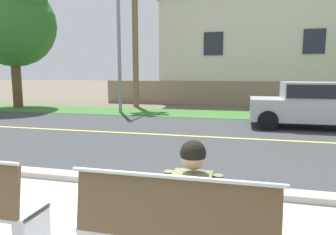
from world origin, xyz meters
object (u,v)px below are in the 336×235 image
object	(u,v)px
streetlamp	(120,25)
shade_tree_far_left	(13,18)
bench_right	(176,231)
car_silver_near	(317,103)
seated_person_olive	(194,201)

from	to	relation	value
streetlamp	shade_tree_far_left	size ratio (longest dim) A/B	0.99
bench_right	car_silver_near	size ratio (longest dim) A/B	0.41
car_silver_near	seated_person_olive	bearing A→B (deg)	-108.01
car_silver_near	shade_tree_far_left	size ratio (longest dim) A/B	0.60
seated_person_olive	car_silver_near	bearing A→B (deg)	71.99
seated_person_olive	shade_tree_far_left	bearing A→B (deg)	134.79
bench_right	seated_person_olive	world-z (taller)	seated_person_olive
bench_right	car_silver_near	xyz separation A→B (m)	(2.89, 8.66, 0.40)
seated_person_olive	car_silver_near	size ratio (longest dim) A/B	0.29
bench_right	seated_person_olive	bearing A→B (deg)	52.29
car_silver_near	shade_tree_far_left	xyz separation A→B (m)	(-14.06, 2.89, 3.83)
streetlamp	shade_tree_far_left	bearing A→B (deg)	176.67
bench_right	seated_person_olive	size ratio (longest dim) A/B	1.41
seated_person_olive	bench_right	bearing A→B (deg)	-127.71
car_silver_near	streetlamp	world-z (taller)	streetlamp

